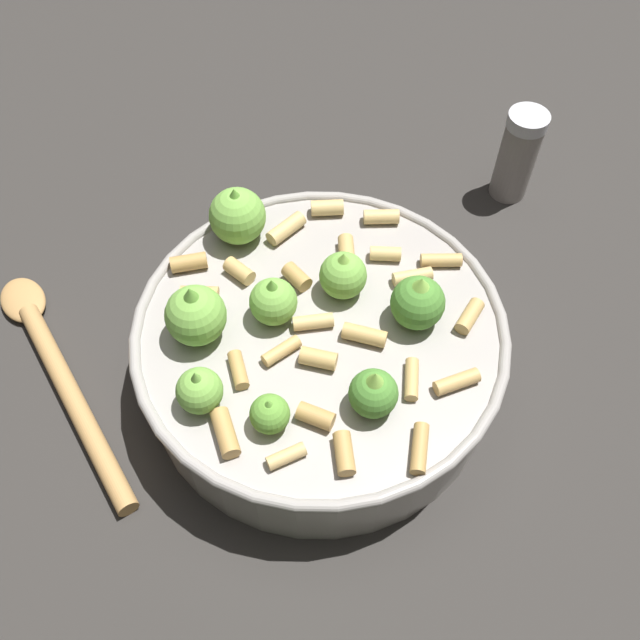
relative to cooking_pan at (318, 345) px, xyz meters
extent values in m
plane|color=#2D2B28|center=(0.00, 0.00, -0.04)|extent=(2.40, 2.40, 0.00)
cylinder|color=#9E9993|center=(0.00, 0.00, -0.01)|extent=(0.27, 0.27, 0.07)
torus|color=#9E9993|center=(0.00, 0.00, 0.02)|extent=(0.28, 0.28, 0.01)
sphere|color=#75B247|center=(0.09, -0.07, 0.05)|extent=(0.04, 0.04, 0.04)
cone|color=#609E38|center=(0.09, -0.07, 0.07)|extent=(0.02, 0.02, 0.02)
sphere|color=#75B247|center=(0.08, 0.03, 0.05)|extent=(0.04, 0.04, 0.04)
cone|color=#609E38|center=(0.08, 0.03, 0.07)|extent=(0.02, 0.02, 0.02)
sphere|color=#75B247|center=(0.06, 0.08, 0.04)|extent=(0.03, 0.03, 0.03)
cone|color=#75B247|center=(0.06, 0.08, 0.06)|extent=(0.01, 0.01, 0.01)
sphere|color=#4C8933|center=(-0.06, 0.05, 0.04)|extent=(0.03, 0.03, 0.03)
cone|color=#8CC64C|center=(-0.06, 0.05, 0.06)|extent=(0.02, 0.02, 0.02)
sphere|color=#75B247|center=(-0.01, -0.04, 0.04)|extent=(0.04, 0.04, 0.04)
cone|color=#8CC64C|center=(-0.01, -0.04, 0.06)|extent=(0.02, 0.02, 0.01)
sphere|color=#4C8933|center=(-0.07, -0.03, 0.04)|extent=(0.04, 0.04, 0.04)
cone|color=#8CC64C|center=(-0.07, -0.03, 0.06)|extent=(0.02, 0.02, 0.02)
sphere|color=#609E38|center=(0.01, 0.08, 0.04)|extent=(0.03, 0.03, 0.03)
cone|color=#609E38|center=(0.01, 0.08, 0.05)|extent=(0.01, 0.01, 0.01)
sphere|color=#75B247|center=(0.03, 0.00, 0.04)|extent=(0.04, 0.04, 0.04)
cone|color=#609E38|center=(0.03, 0.00, 0.06)|extent=(0.01, 0.01, 0.01)
cylinder|color=tan|center=(-0.04, 0.00, 0.03)|extent=(0.03, 0.01, 0.01)
cylinder|color=tan|center=(0.05, -0.08, 0.03)|extent=(0.03, 0.04, 0.01)
cylinder|color=tan|center=(-0.10, -0.04, 0.03)|extent=(0.02, 0.03, 0.01)
cylinder|color=tan|center=(0.11, -0.02, 0.03)|extent=(0.03, 0.03, 0.01)
cylinder|color=tan|center=(-0.02, -0.12, 0.03)|extent=(0.03, 0.02, 0.01)
cylinder|color=tan|center=(0.00, -0.07, 0.03)|extent=(0.02, 0.04, 0.01)
cylinder|color=tan|center=(-0.05, 0.09, 0.03)|extent=(0.02, 0.03, 0.01)
cylinder|color=tan|center=(-0.09, 0.07, 0.03)|extent=(0.02, 0.03, 0.01)
cylinder|color=tan|center=(-0.01, 0.10, 0.03)|extent=(0.03, 0.02, 0.01)
cylinder|color=tan|center=(0.04, 0.05, 0.03)|extent=(0.02, 0.03, 0.01)
cylinder|color=tan|center=(0.03, -0.11, 0.03)|extent=(0.03, 0.02, 0.01)
cylinder|color=tan|center=(-0.01, 0.03, 0.03)|extent=(0.03, 0.01, 0.01)
cylinder|color=tan|center=(0.07, -0.03, 0.03)|extent=(0.03, 0.02, 0.01)
cylinder|color=tan|center=(-0.03, -0.08, 0.03)|extent=(0.03, 0.02, 0.01)
cylinder|color=tan|center=(-0.11, 0.02, 0.03)|extent=(0.03, 0.03, 0.01)
cylinder|color=tan|center=(0.02, 0.03, 0.03)|extent=(0.02, 0.03, 0.01)
cylinder|color=tan|center=(-0.07, -0.09, 0.03)|extent=(0.03, 0.02, 0.01)
cylinder|color=tan|center=(-0.08, 0.02, 0.03)|extent=(0.02, 0.03, 0.01)
cylinder|color=tan|center=(0.00, 0.00, 0.03)|extent=(0.03, 0.02, 0.01)
cylinder|color=tan|center=(0.09, 0.00, 0.03)|extent=(0.03, 0.02, 0.01)
cylinder|color=tan|center=(-0.06, -0.06, 0.03)|extent=(0.03, 0.02, 0.01)
cylinder|color=tan|center=(0.03, 0.10, 0.03)|extent=(0.03, 0.03, 0.01)
cylinder|color=tan|center=(0.03, -0.03, 0.03)|extent=(0.03, 0.02, 0.01)
cylinder|color=tan|center=(-0.02, 0.07, 0.03)|extent=(0.03, 0.01, 0.01)
cylinder|color=gray|center=(-0.11, -0.25, 0.00)|extent=(0.04, 0.04, 0.08)
cylinder|color=silver|center=(-0.11, -0.25, 0.04)|extent=(0.04, 0.04, 0.01)
cylinder|color=#B2844C|center=(0.17, 0.09, -0.03)|extent=(0.17, 0.14, 0.02)
ellipsoid|color=#B2844C|center=(0.26, 0.01, -0.04)|extent=(0.06, 0.06, 0.01)
camera|label=1|loc=(-0.09, 0.27, 0.44)|focal=38.74mm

